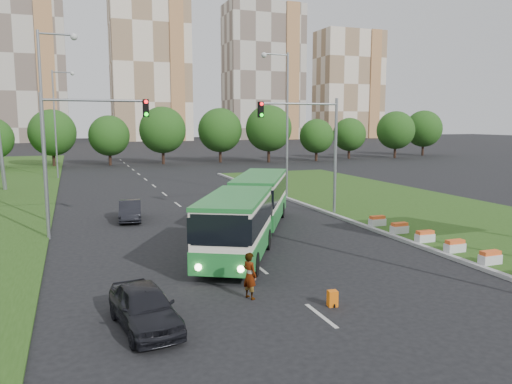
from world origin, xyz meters
name	(u,v)px	position (x,y,z in m)	size (l,w,h in m)	color
ground	(318,261)	(0.00, 0.00, 0.00)	(360.00, 360.00, 0.00)	black
grass_median	(431,212)	(13.00, 8.00, 0.07)	(14.00, 60.00, 0.15)	#264915
median_kerb	(344,219)	(6.05, 8.00, 0.09)	(0.30, 60.00, 0.18)	#999999
lane_markings	(173,201)	(-3.00, 20.00, 0.00)	(0.20, 100.00, 0.01)	#B5B4AE
flower_planters	(455,246)	(6.70, -1.40, 0.45)	(1.10, 13.70, 0.60)	silver
traffic_mast_median	(315,138)	(4.78, 10.00, 5.35)	(5.76, 0.32, 8.00)	gray
traffic_mast_left	(75,142)	(-10.38, 9.00, 5.35)	(5.76, 0.32, 8.00)	gray
street_lamps	(202,129)	(-3.00, 10.00, 6.00)	(36.00, 60.00, 12.00)	gray
tree_line	(213,134)	(10.00, 55.00, 4.50)	(120.00, 8.00, 9.00)	#1A4913
apartment_tower_cwest	(16,56)	(-25.00, 150.00, 26.00)	(28.00, 15.00, 52.00)	beige
apartment_tower_ceast	(150,64)	(15.00, 150.00, 25.00)	(25.00, 15.00, 50.00)	beige
apartment_tower_east	(263,73)	(55.00, 150.00, 23.50)	(27.00, 15.00, 47.00)	beige
midrise_east	(348,85)	(90.00, 150.00, 20.00)	(24.00, 14.00, 40.00)	beige
articulated_bus	(244,209)	(-1.82, 5.40, 1.67)	(2.58, 16.53, 2.72)	silver
car_left_near	(144,307)	(-8.68, -4.96, 0.69)	(1.64, 4.07, 1.39)	black
car_left_far	(130,211)	(-7.19, 12.77, 0.65)	(1.38, 3.96, 1.30)	black
pedestrian	(250,276)	(-4.69, -3.62, 0.87)	(0.63, 0.42, 1.74)	gray
shopping_trolley	(332,299)	(-2.22, -5.37, 0.28)	(0.33, 0.35, 0.57)	orange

